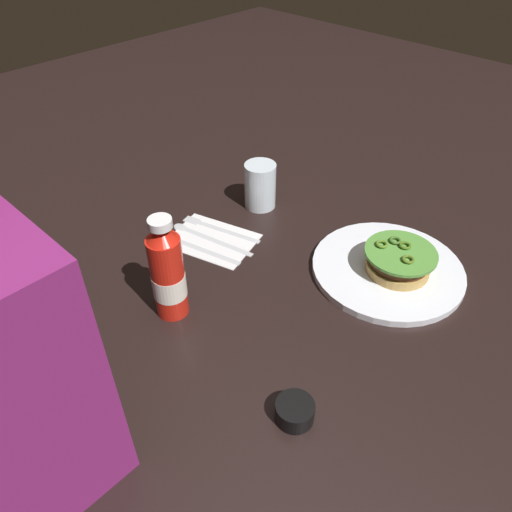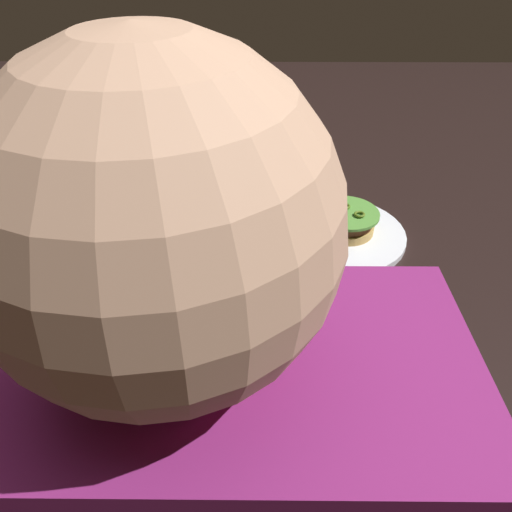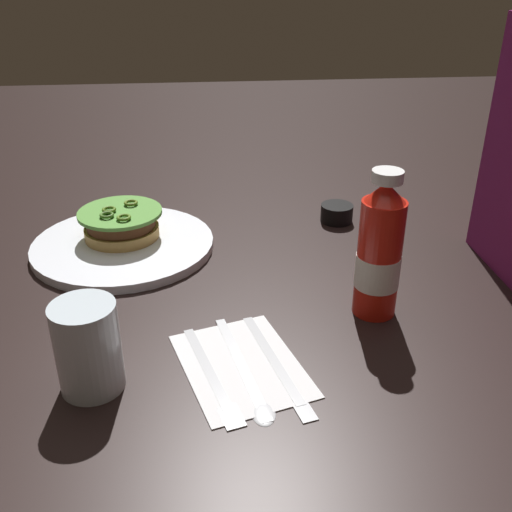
% 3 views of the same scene
% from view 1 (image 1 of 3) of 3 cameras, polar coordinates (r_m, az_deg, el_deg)
% --- Properties ---
extents(ground_plane, '(3.00, 3.00, 0.00)m').
position_cam_1_polar(ground_plane, '(0.97, 4.19, -1.39)').
color(ground_plane, black).
extents(dinner_plate, '(0.29, 0.29, 0.01)m').
position_cam_1_polar(dinner_plate, '(0.99, 15.07, -1.49)').
color(dinner_plate, white).
rests_on(dinner_plate, ground_plane).
extents(burger_sandwich, '(0.14, 0.14, 0.05)m').
position_cam_1_polar(burger_sandwich, '(0.97, 16.32, -0.53)').
color(burger_sandwich, tan).
rests_on(burger_sandwich, dinner_plate).
extents(ketchup_bottle, '(0.06, 0.06, 0.20)m').
position_cam_1_polar(ketchup_bottle, '(0.84, -10.26, -2.03)').
color(ketchup_bottle, red).
rests_on(ketchup_bottle, ground_plane).
extents(water_glass, '(0.07, 0.07, 0.11)m').
position_cam_1_polar(water_glass, '(1.12, 0.49, 8.21)').
color(water_glass, silver).
rests_on(water_glass, ground_plane).
extents(condiment_cup, '(0.06, 0.06, 0.03)m').
position_cam_1_polar(condiment_cup, '(0.74, 4.54, -17.60)').
color(condiment_cup, black).
rests_on(condiment_cup, ground_plane).
extents(napkin, '(0.20, 0.17, 0.00)m').
position_cam_1_polar(napkin, '(1.04, -5.11, 1.90)').
color(napkin, silver).
rests_on(napkin, ground_plane).
extents(fork_utensil, '(0.19, 0.07, 0.00)m').
position_cam_1_polar(fork_utensil, '(1.07, -4.89, 3.46)').
color(fork_utensil, silver).
rests_on(fork_utensil, napkin).
extents(spoon_utensil, '(0.20, 0.06, 0.00)m').
position_cam_1_polar(spoon_utensil, '(1.06, -6.47, 2.57)').
color(spoon_utensil, silver).
rests_on(spoon_utensil, napkin).
extents(butter_knife, '(0.20, 0.06, 0.00)m').
position_cam_1_polar(butter_knife, '(1.03, -7.46, 1.29)').
color(butter_knife, silver).
rests_on(butter_knife, napkin).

